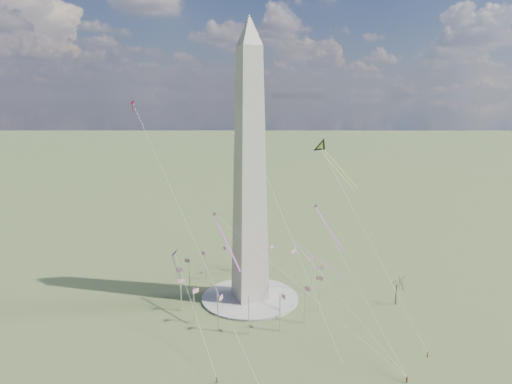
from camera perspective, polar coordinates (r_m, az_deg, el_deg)
name	(u,v)px	position (r m, az deg, el deg)	size (l,w,h in m)	color
ground	(250,299)	(175.28, -0.75, -13.19)	(2000.00, 2000.00, 0.00)	#445C2E
plaza	(250,298)	(175.12, -0.75, -13.07)	(36.00, 36.00, 0.80)	#ADA79E
washington_monument	(250,172)	(160.91, -0.80, 2.47)	(15.56, 15.56, 100.00)	#C0B0A1
flagpole_ring	(250,280)	(172.32, -0.76, -11.00)	(54.40, 54.40, 13.00)	white
tree_near	(397,283)	(175.16, 17.19, -10.86)	(6.54, 6.54, 11.44)	#443B29
person_east	(427,355)	(148.95, 20.65, -18.50)	(0.60, 0.40, 1.66)	gray
person_west	(217,380)	(130.76, -4.94, -22.36)	(0.80, 0.62, 1.64)	gray
person_centre	(407,380)	(136.29, 18.33, -21.37)	(1.05, 0.44, 1.78)	gray
kite_delta_black	(323,149)	(186.66, 8.33, 5.39)	(10.02, 21.76, 17.72)	black
kite_diamond_purple	(175,256)	(161.26, -10.12, -7.84)	(2.66, 3.46, 10.08)	navy
kite_streamer_left	(326,223)	(160.97, 8.69, -3.81)	(2.33, 18.34, 12.58)	#FD2F28
kite_streamer_mid	(223,234)	(155.01, -4.16, -5.22)	(3.14, 21.59, 14.82)	#FD2F28
kite_streamer_right	(311,254)	(177.10, 6.95, -7.68)	(17.91, 13.61, 14.61)	#FD2F28
kite_small_red	(132,104)	(184.26, -15.19, 10.62)	(1.40, 1.56, 4.28)	red
kite_small_white	(248,131)	(206.74, -1.06, 7.69)	(1.29, 1.84, 3.84)	white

